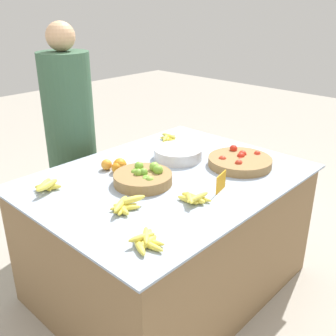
{
  "coord_description": "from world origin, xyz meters",
  "views": [
    {
      "loc": [
        -1.51,
        -1.42,
        1.71
      ],
      "look_at": [
        0.0,
        0.0,
        0.82
      ],
      "focal_mm": 42.0,
      "sensor_mm": 36.0,
      "label": 1
    }
  ],
  "objects_px": {
    "lime_bowl": "(143,178)",
    "metal_bowl": "(178,154)",
    "price_sign": "(221,182)",
    "vendor_person": "(72,147)",
    "tomato_basket": "(240,161)"
  },
  "relations": [
    {
      "from": "lime_bowl",
      "to": "tomato_basket",
      "type": "distance_m",
      "value": 0.63
    },
    {
      "from": "lime_bowl",
      "to": "vendor_person",
      "type": "relative_size",
      "value": 0.2
    },
    {
      "from": "price_sign",
      "to": "vendor_person",
      "type": "xyz_separation_m",
      "value": [
        -0.1,
        1.25,
        -0.09
      ]
    },
    {
      "from": "price_sign",
      "to": "vendor_person",
      "type": "distance_m",
      "value": 1.25
    },
    {
      "from": "price_sign",
      "to": "vendor_person",
      "type": "relative_size",
      "value": 0.07
    },
    {
      "from": "lime_bowl",
      "to": "tomato_basket",
      "type": "height_order",
      "value": "lime_bowl"
    },
    {
      "from": "metal_bowl",
      "to": "price_sign",
      "type": "relative_size",
      "value": 2.69
    },
    {
      "from": "lime_bowl",
      "to": "metal_bowl",
      "type": "bearing_deg",
      "value": 14.7
    },
    {
      "from": "tomato_basket",
      "to": "vendor_person",
      "type": "height_order",
      "value": "vendor_person"
    },
    {
      "from": "metal_bowl",
      "to": "vendor_person",
      "type": "xyz_separation_m",
      "value": [
        -0.28,
        0.77,
        -0.08
      ]
    },
    {
      "from": "lime_bowl",
      "to": "tomato_basket",
      "type": "relative_size",
      "value": 0.84
    },
    {
      "from": "price_sign",
      "to": "metal_bowl",
      "type": "bearing_deg",
      "value": 55.61
    },
    {
      "from": "price_sign",
      "to": "vendor_person",
      "type": "height_order",
      "value": "vendor_person"
    },
    {
      "from": "tomato_basket",
      "to": "vendor_person",
      "type": "relative_size",
      "value": 0.24
    },
    {
      "from": "metal_bowl",
      "to": "tomato_basket",
      "type": "bearing_deg",
      "value": -63.34
    }
  ]
}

